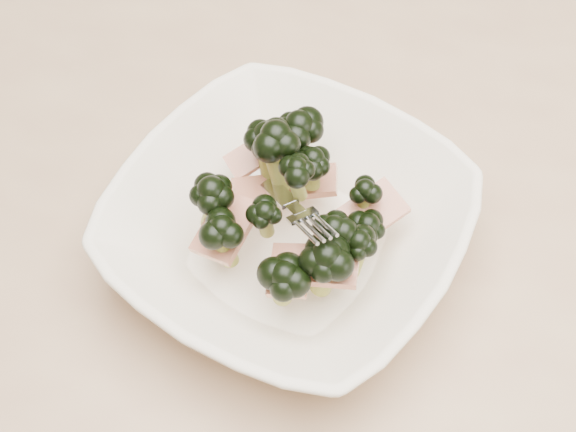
% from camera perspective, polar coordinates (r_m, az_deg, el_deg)
% --- Properties ---
extents(dining_table, '(1.20, 0.80, 0.75)m').
position_cam_1_polar(dining_table, '(0.75, 7.65, -6.62)').
color(dining_table, tan).
rests_on(dining_table, ground).
extents(broccoli_dish, '(0.33, 0.33, 0.12)m').
position_cam_1_polar(broccoli_dish, '(0.63, 0.03, -0.55)').
color(broccoli_dish, '#F4E7CE').
rests_on(broccoli_dish, dining_table).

